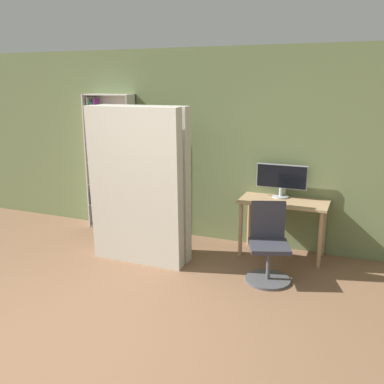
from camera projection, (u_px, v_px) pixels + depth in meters
name	position (u px, v px, depth m)	size (l,w,h in m)	color
ground_plane	(72.00, 352.00, 3.65)	(16.00, 16.00, 0.00)	brown
wall_back	(202.00, 146.00, 6.09)	(8.00, 0.06, 2.70)	#6B7A4C
desk	(283.00, 210.00, 5.54)	(1.13, 0.55, 0.75)	tan
monitor	(281.00, 179.00, 5.61)	(0.67, 0.21, 0.44)	#B7B7BC
office_chair	(268.00, 250.00, 4.92)	(0.56, 0.56, 0.90)	#4C4C51
bookshelf	(107.00, 164.00, 6.62)	(0.78, 0.26, 2.07)	beige
mattress_near	(135.00, 188.00, 5.23)	(1.22, 0.22, 1.97)	beige
mattress_far	(145.00, 184.00, 5.45)	(1.22, 0.20, 1.96)	beige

